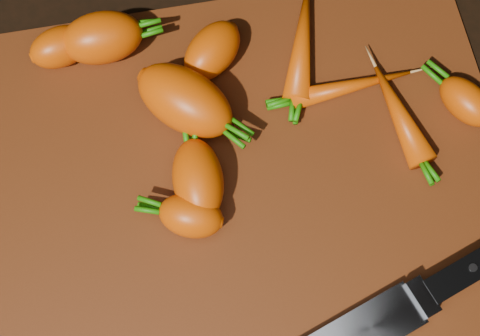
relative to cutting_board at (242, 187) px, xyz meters
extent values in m
cube|color=black|center=(0.00, 0.00, -0.01)|extent=(2.00, 2.00, 0.01)
cube|color=#662D10|center=(0.00, 0.00, 0.00)|extent=(0.50, 0.40, 0.01)
ellipsoid|color=#E45006|center=(-0.11, 0.16, 0.03)|extent=(0.08, 0.05, 0.05)
ellipsoid|color=#E45006|center=(-0.05, -0.03, 0.03)|extent=(0.07, 0.06, 0.04)
ellipsoid|color=#E45006|center=(-0.04, 0.08, 0.03)|extent=(0.11, 0.11, 0.06)
ellipsoid|color=#E45006|center=(-0.04, 0.00, 0.03)|extent=(0.05, 0.08, 0.05)
ellipsoid|color=#E45006|center=(0.00, 0.13, 0.03)|extent=(0.08, 0.08, 0.04)
ellipsoid|color=#E45006|center=(-0.15, 0.16, 0.03)|extent=(0.07, 0.05, 0.04)
ellipsoid|color=#E45006|center=(0.22, 0.04, 0.02)|extent=(0.06, 0.07, 0.03)
ellipsoid|color=#E45006|center=(0.08, 0.13, 0.02)|extent=(0.06, 0.13, 0.03)
ellipsoid|color=#E45006|center=(0.12, 0.08, 0.02)|extent=(0.12, 0.03, 0.02)
ellipsoid|color=#E45006|center=(0.16, 0.04, 0.02)|extent=(0.05, 0.11, 0.03)
cube|color=black|center=(0.09, -0.14, 0.01)|extent=(0.13, 0.06, 0.02)
cylinder|color=#B2B2B7|center=(0.08, -0.15, 0.02)|extent=(0.01, 0.01, 0.00)
camera|label=1|loc=(-0.04, -0.19, 0.59)|focal=50.00mm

